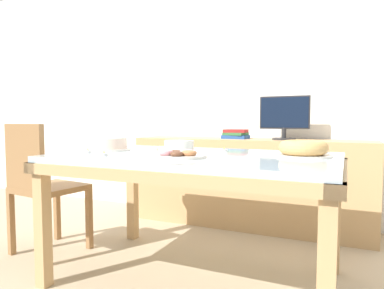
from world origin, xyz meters
TOP-DOWN VIEW (x-y plane):
  - ground_plane at (0.00, 0.00)m, footprint 12.00×12.00m
  - wall_back at (0.00, 1.48)m, footprint 8.00×0.10m
  - dining_table at (0.00, 0.00)m, footprint 1.65×1.03m
  - chair at (-1.15, -0.11)m, footprint 0.47×0.47m
  - sideboard at (0.00, 1.18)m, footprint 2.13×0.44m
  - computer_monitor at (0.32, 1.18)m, footprint 0.42×0.20m
  - book_stack at (-0.12, 1.18)m, footprint 0.24×0.20m
  - cake_chocolate_round at (-0.65, 0.02)m, footprint 0.29×0.29m
  - cake_golden_bundt at (0.60, 0.11)m, footprint 0.30×0.30m
  - pastry_platter at (-0.01, -0.21)m, footprint 0.30×0.30m
  - plate_stack at (-0.27, 0.31)m, footprint 0.21×0.21m
  - tealight_right_edge at (-0.63, -0.21)m, footprint 0.04×0.04m
  - tealight_centre at (0.11, 0.21)m, footprint 0.04×0.04m
  - tealight_near_cakes at (0.54, 0.32)m, footprint 0.04×0.04m
  - tealight_left_edge at (-0.42, -0.31)m, footprint 0.04×0.04m
  - tealight_near_front at (-0.25, -0.03)m, footprint 0.04×0.04m

SIDE VIEW (x-z plane):
  - ground_plane at x=0.00m, z-range 0.00..0.00m
  - sideboard at x=0.00m, z-range 0.00..0.80m
  - chair at x=-1.15m, z-range 0.05..0.99m
  - dining_table at x=0.00m, z-range 0.29..1.06m
  - tealight_right_edge at x=-0.63m, z-range 0.75..0.79m
  - tealight_centre at x=0.11m, z-range 0.75..0.79m
  - tealight_near_cakes at x=0.54m, z-range 0.75..0.79m
  - tealight_left_edge at x=-0.42m, z-range 0.75..0.79m
  - tealight_near_front at x=-0.25m, z-range 0.75..0.79m
  - pastry_platter at x=-0.01m, z-range 0.75..0.80m
  - plate_stack at x=-0.27m, z-range 0.76..0.82m
  - cake_chocolate_round at x=-0.65m, z-range 0.76..0.85m
  - cake_golden_bundt at x=0.60m, z-range 0.76..0.85m
  - book_stack at x=-0.12m, z-range 0.80..0.88m
  - computer_monitor at x=0.32m, z-range 0.80..1.18m
  - wall_back at x=0.00m, z-range 0.00..2.60m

